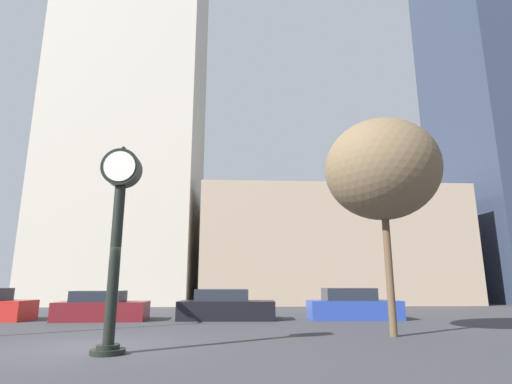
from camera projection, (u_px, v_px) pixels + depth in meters
name	position (u px, v px, depth m)	size (l,w,h in m)	color
ground_plane	(89.00, 348.00, 10.33)	(200.00, 200.00, 0.00)	#38383D
building_tall_tower	(138.00, 76.00, 38.05)	(12.12, 12.00, 41.86)	beige
building_storefront_row	(325.00, 249.00, 35.36)	(21.14, 12.00, 9.23)	tan
building_glass_modern	(507.00, 116.00, 39.31)	(11.69, 12.00, 35.47)	#2D384C
street_clock	(118.00, 222.00, 10.06)	(0.97, 0.81, 5.14)	black
car_maroon	(102.00, 308.00, 17.85)	(3.96, 1.98, 1.30)	maroon
car_black	(226.00, 307.00, 18.24)	(4.44, 1.95, 1.36)	black
car_blue	(353.00, 306.00, 18.47)	(4.20, 1.79, 1.41)	#28429E
bare_tree	(382.00, 170.00, 13.67)	(3.85, 3.85, 7.17)	brown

